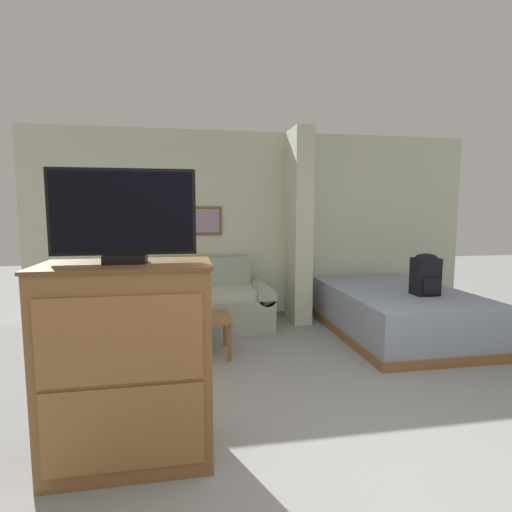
{
  "coord_description": "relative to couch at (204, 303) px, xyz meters",
  "views": [
    {
      "loc": [
        -1.03,
        -1.83,
        1.52
      ],
      "look_at": [
        -0.31,
        2.22,
        1.05
      ],
      "focal_mm": 28.0,
      "sensor_mm": 36.0,
      "label": 1
    }
  ],
  "objects": [
    {
      "name": "table_lamp",
      "position": [
        -1.05,
        0.04,
        0.54
      ],
      "size": [
        0.34,
        0.34,
        0.43
      ],
      "color": "tan",
      "rests_on": "side_table"
    },
    {
      "name": "side_table",
      "position": [
        -1.05,
        0.04,
        0.12
      ],
      "size": [
        0.38,
        0.38,
        0.55
      ],
      "color": "brown",
      "rests_on": "ground_plane"
    },
    {
      "name": "tv_dresser",
      "position": [
        -0.56,
        -2.72,
        0.29
      ],
      "size": [
        0.99,
        0.53,
        1.22
      ],
      "color": "brown",
      "rests_on": "ground_plane"
    },
    {
      "name": "coffee_table",
      "position": [
        -0.06,
        -0.99,
        0.04
      ],
      "size": [
        0.6,
        0.55,
        0.42
      ],
      "color": "brown",
      "rests_on": "ground_plane"
    },
    {
      "name": "backpack",
      "position": [
        2.48,
        -1.03,
        0.49
      ],
      "size": [
        0.27,
        0.25,
        0.48
      ],
      "color": "black",
      "rests_on": "bed"
    },
    {
      "name": "ground_plane",
      "position": [
        0.81,
        -3.29,
        -0.32
      ],
      "size": [
        20.0,
        20.0,
        0.0
      ],
      "primitive_type": "plane",
      "color": "gray"
    },
    {
      "name": "wall_back",
      "position": [
        0.81,
        0.48,
        0.98
      ],
      "size": [
        6.23,
        0.16,
        2.6
      ],
      "color": "beige",
      "rests_on": "ground_plane"
    },
    {
      "name": "bed",
      "position": [
        2.33,
        -0.69,
        -0.03
      ],
      "size": [
        1.49,
        2.15,
        0.56
      ],
      "color": "brown",
      "rests_on": "ground_plane"
    },
    {
      "name": "tv",
      "position": [
        -0.56,
        -2.72,
        1.17
      ],
      "size": [
        0.82,
        0.16,
        0.54
      ],
      "color": "black",
      "rests_on": "tv_dresser"
    },
    {
      "name": "wall_partition_pillar",
      "position": [
        1.31,
        0.13,
        0.98
      ],
      "size": [
        0.24,
        0.57,
        2.6
      ],
      "color": "beige",
      "rests_on": "ground_plane"
    },
    {
      "name": "couch",
      "position": [
        0.0,
        0.0,
        0.0
      ],
      "size": [
        1.76,
        0.84,
        0.89
      ],
      "color": "#99A393",
      "rests_on": "ground_plane"
    }
  ]
}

